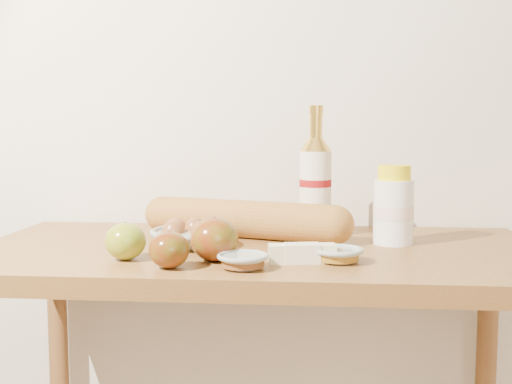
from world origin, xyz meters
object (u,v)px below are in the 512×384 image
cream_bottle (393,208)px  egg_bowl (190,235)px  baguette (244,219)px  table (257,303)px  bourbon_bottle (315,184)px

cream_bottle → egg_bowl: 0.44m
egg_bowl → baguette: (0.10, 0.12, 0.02)m
cream_bottle → baguette: 0.34m
table → baguette: size_ratio=2.32×
table → bourbon_bottle: (0.12, 0.14, 0.25)m
egg_bowl → baguette: bearing=50.2°
bourbon_bottle → baguette: size_ratio=0.58×
baguette → egg_bowl: bearing=-111.8°
table → egg_bowl: bearing=-174.2°
table → egg_bowl: egg_bowl is taller
table → bourbon_bottle: bourbon_bottle is taller
table → cream_bottle: bearing=11.6°
bourbon_bottle → table: bearing=-130.3°
table → bourbon_bottle: bearing=48.6°
cream_bottle → egg_bowl: cream_bottle is taller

